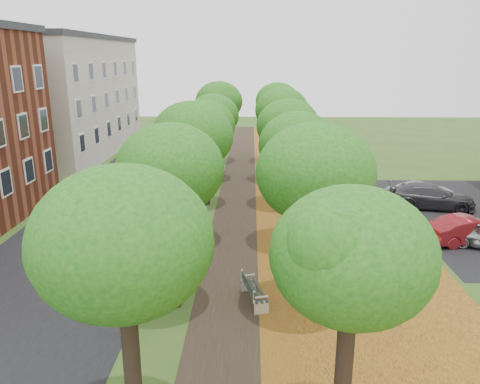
# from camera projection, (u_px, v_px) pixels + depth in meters

# --- Properties ---
(street_asphalt) EXTENTS (8.00, 70.00, 0.01)m
(street_asphalt) POSITION_uv_depth(u_px,v_px,m) (106.00, 220.00, 25.69)
(street_asphalt) COLOR black
(street_asphalt) RESTS_ON ground
(footpath) EXTENTS (3.20, 70.00, 0.01)m
(footpath) POSITION_uv_depth(u_px,v_px,m) (242.00, 221.00, 25.52)
(footpath) COLOR black
(footpath) RESTS_ON ground
(leaf_verge) EXTENTS (7.50, 70.00, 0.01)m
(leaf_verge) POSITION_uv_depth(u_px,v_px,m) (334.00, 222.00, 25.40)
(leaf_verge) COLOR #AF7620
(leaf_verge) RESTS_ON ground
(tree_row_west) EXTENTS (3.75, 33.75, 6.43)m
(tree_row_west) POSITION_uv_depth(u_px,v_px,m) (200.00, 134.00, 24.22)
(tree_row_west) COLOR black
(tree_row_west) RESTS_ON ground
(tree_row_east) EXTENTS (3.75, 33.75, 6.43)m
(tree_row_east) POSITION_uv_depth(u_px,v_px,m) (292.00, 134.00, 24.10)
(tree_row_east) COLOR black
(tree_row_east) RESTS_ON ground
(building_cream) EXTENTS (10.30, 20.30, 10.40)m
(building_cream) POSITION_uv_depth(u_px,v_px,m) (56.00, 96.00, 41.71)
(building_cream) COLOR beige
(building_cream) RESTS_ON ground
(bench) EXTENTS (1.03, 1.97, 0.90)m
(bench) POSITION_uv_depth(u_px,v_px,m) (253.00, 291.00, 17.05)
(bench) COLOR #2C372D
(bench) RESTS_ON ground
(car_red) EXTENTS (4.20, 2.08, 1.32)m
(car_red) POSITION_uv_depth(u_px,v_px,m) (470.00, 230.00, 22.39)
(car_red) COLOR maroon
(car_red) RESTS_ON ground
(car_grey) EXTENTS (5.17, 2.85, 1.42)m
(car_grey) POSITION_uv_depth(u_px,v_px,m) (431.00, 196.00, 27.59)
(car_grey) COLOR #343338
(car_grey) RESTS_ON ground
(car_white) EXTENTS (4.91, 3.56, 1.24)m
(car_white) POSITION_uv_depth(u_px,v_px,m) (421.00, 192.00, 28.85)
(car_white) COLOR beige
(car_white) RESTS_ON ground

